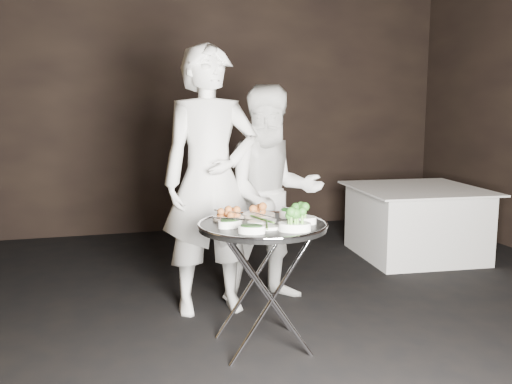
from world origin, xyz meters
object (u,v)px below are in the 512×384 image
object	(u,v)px
tray_stand	(263,280)
waiter_right	(272,195)
serving_tray	(263,226)
waiter_left	(210,181)
dining_table	(415,222)

from	to	relation	value
tray_stand	waiter_right	bearing A→B (deg)	69.14
serving_tray	tray_stand	bearing A→B (deg)	-90.00
serving_tray	waiter_left	bearing A→B (deg)	103.88
tray_stand	dining_table	size ratio (longest dim) A/B	0.64
tray_stand	serving_tray	bearing A→B (deg)	90.00
waiter_right	dining_table	distance (m)	1.96
tray_stand	waiter_left	xyz separation A→B (m)	(-0.18, 0.72, 0.53)
tray_stand	waiter_left	size ratio (longest dim) A/B	0.40
waiter_right	dining_table	bearing A→B (deg)	25.64
dining_table	waiter_right	bearing A→B (deg)	-154.68
tray_stand	waiter_right	xyz separation A→B (m)	(0.31, 0.82, 0.39)
waiter_left	dining_table	distance (m)	2.46
serving_tray	waiter_left	distance (m)	0.76
waiter_left	dining_table	xyz separation A→B (m)	(2.21, 0.91, -0.61)
serving_tray	waiter_right	world-z (taller)	waiter_right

